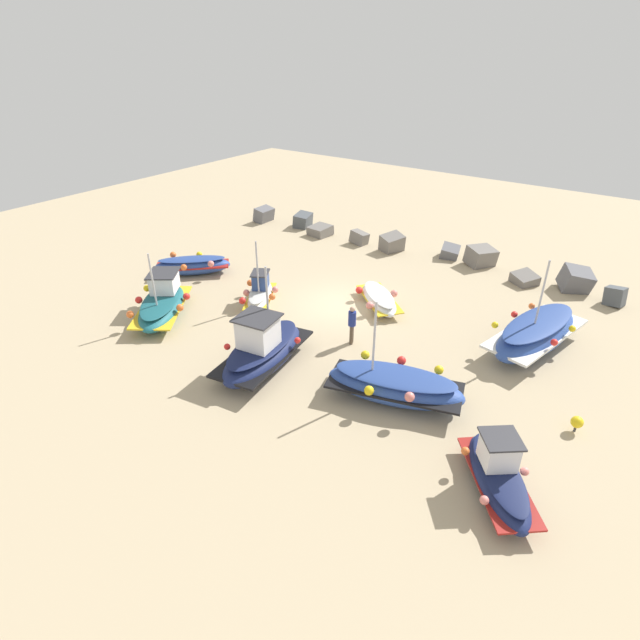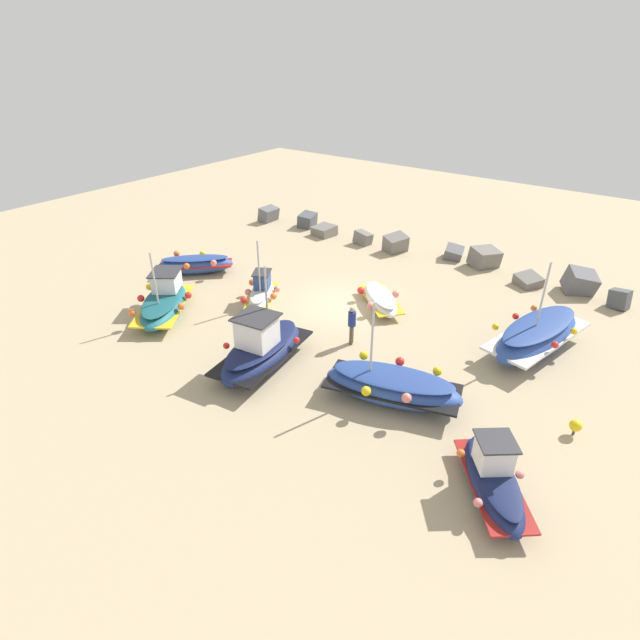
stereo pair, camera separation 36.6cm
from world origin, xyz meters
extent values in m
plane|color=tan|center=(0.00, 0.00, 0.00)|extent=(56.60, 56.60, 0.00)
ellipsoid|color=#2D4C9E|center=(8.46, 1.31, 0.64)|extent=(2.98, 5.56, 1.29)
cube|color=white|center=(8.46, 1.31, 0.71)|extent=(3.00, 5.37, 0.11)
ellipsoid|color=navy|center=(8.46, 1.31, 1.18)|extent=(2.62, 4.89, 0.21)
cylinder|color=#B7B7BC|center=(8.39, 1.00, 2.61)|extent=(0.08, 0.08, 2.65)
sphere|color=yellow|center=(7.13, 0.09, 1.20)|extent=(0.27, 0.27, 0.27)
sphere|color=red|center=(9.31, 0.36, 1.05)|extent=(0.27, 0.27, 0.27)
sphere|color=red|center=(7.45, 1.53, 1.14)|extent=(0.27, 0.27, 0.27)
sphere|color=yellow|center=(9.64, 1.80, 1.08)|extent=(0.27, 0.27, 0.27)
sphere|color=orange|center=(7.78, 2.98, 1.01)|extent=(0.27, 0.27, 0.27)
ellipsoid|color=white|center=(-3.19, -2.13, 0.35)|extent=(2.48, 3.21, 0.71)
cube|color=gold|center=(-3.19, -2.13, 0.39)|extent=(2.45, 3.12, 0.06)
ellipsoid|color=beige|center=(-3.19, -2.13, 0.65)|extent=(2.18, 2.82, 0.11)
cube|color=#2D4784|center=(-3.34, -1.88, 1.07)|extent=(1.03, 1.09, 0.72)
cube|color=#333338|center=(-3.34, -1.88, 1.46)|extent=(1.19, 1.27, 0.06)
cylinder|color=#B7B7BC|center=(-3.08, -2.32, 1.95)|extent=(0.08, 0.08, 2.50)
sphere|color=red|center=(-3.30, -3.21, 0.56)|extent=(0.32, 0.32, 0.32)
sphere|color=orange|center=(-2.41, -2.17, 0.60)|extent=(0.32, 0.32, 0.32)
sphere|color=#EA7F75|center=(-3.75, -2.46, 0.53)|extent=(0.32, 0.32, 0.32)
sphere|color=#EA7F75|center=(-2.85, -1.42, 0.55)|extent=(0.32, 0.32, 0.32)
sphere|color=orange|center=(-4.19, -1.71, 0.65)|extent=(0.32, 0.32, 0.32)
ellipsoid|color=#2D4C9E|center=(-8.43, -1.60, 0.46)|extent=(3.81, 3.73, 0.99)
cube|color=maroon|center=(-8.43, -1.60, 0.50)|extent=(3.70, 3.62, 0.15)
ellipsoid|color=navy|center=(-8.43, -1.60, 0.84)|extent=(3.33, 3.25, 0.22)
sphere|color=#EA7F75|center=(-7.13, -1.46, 0.85)|extent=(0.33, 0.33, 0.33)
sphere|color=yellow|center=(-8.73, -0.79, 0.77)|extent=(0.33, 0.33, 0.33)
sphere|color=orange|center=(-8.13, -2.42, 0.73)|extent=(0.33, 0.33, 0.33)
sphere|color=orange|center=(-9.73, -1.75, 0.84)|extent=(0.33, 0.33, 0.33)
ellipsoid|color=white|center=(1.49, 0.94, 0.33)|extent=(3.37, 3.16, 0.69)
cube|color=gold|center=(1.49, 0.94, 0.36)|extent=(3.29, 3.09, 0.09)
ellipsoid|color=beige|center=(1.49, 0.94, 0.60)|extent=(2.96, 2.77, 0.13)
sphere|color=#EA7F75|center=(1.61, -0.13, 0.50)|extent=(0.35, 0.35, 0.35)
sphere|color=#EA7F75|center=(1.97, 1.50, 0.55)|extent=(0.35, 0.35, 0.35)
sphere|color=red|center=(0.41, 0.92, 0.52)|extent=(0.35, 0.35, 0.35)
ellipsoid|color=navy|center=(9.72, -6.96, 0.39)|extent=(3.17, 3.54, 0.82)
cube|color=maroon|center=(9.72, -6.96, 0.43)|extent=(3.10, 3.44, 0.11)
ellipsoid|color=#151E45|center=(9.72, -6.96, 0.72)|extent=(2.77, 3.10, 0.16)
cube|color=white|center=(9.54, -6.73, 1.20)|extent=(1.22, 1.22, 0.84)
cube|color=#333338|center=(9.54, -6.73, 1.65)|extent=(1.42, 1.41, 0.06)
sphere|color=#EA7F75|center=(9.70, -8.04, 0.62)|extent=(0.24, 0.24, 0.24)
sphere|color=#EA7F75|center=(10.27, -6.52, 0.72)|extent=(0.24, 0.24, 0.24)
sphere|color=orange|center=(8.67, -6.74, 0.74)|extent=(0.24, 0.24, 0.24)
ellipsoid|color=#1E6670|center=(-5.97, -5.62, 0.44)|extent=(4.00, 4.60, 0.92)
cube|color=gold|center=(-5.97, -5.62, 0.48)|extent=(3.93, 4.48, 0.12)
ellipsoid|color=#1A565F|center=(-5.97, -5.62, 0.80)|extent=(3.50, 4.04, 0.18)
cube|color=white|center=(-6.47, -4.92, 1.29)|extent=(1.63, 1.67, 0.83)
cube|color=#333338|center=(-6.47, -4.92, 1.73)|extent=(1.89, 1.94, 0.06)
cylinder|color=#B7B7BC|center=(-5.61, -6.12, 2.06)|extent=(0.08, 0.08, 2.38)
sphere|color=orange|center=(-6.04, -7.20, 0.74)|extent=(0.32, 0.32, 0.32)
sphere|color=orange|center=(-4.81, -5.55, 0.74)|extent=(0.32, 0.32, 0.32)
sphere|color=red|center=(-6.77, -6.20, 0.81)|extent=(0.32, 0.32, 0.32)
sphere|color=red|center=(-5.53, -4.54, 0.67)|extent=(0.32, 0.32, 0.32)
sphere|color=yellow|center=(-7.49, -5.20, 0.80)|extent=(0.32, 0.32, 0.32)
ellipsoid|color=navy|center=(0.41, -6.02, 0.54)|extent=(2.58, 4.82, 1.13)
cube|color=black|center=(0.41, -6.02, 0.59)|extent=(2.60, 4.65, 0.14)
ellipsoid|color=#151E45|center=(0.41, -6.02, 0.99)|extent=(2.24, 4.24, 0.22)
cube|color=white|center=(0.45, -6.26, 1.65)|extent=(1.40, 1.37, 1.13)
cube|color=#333338|center=(0.45, -6.26, 2.24)|extent=(1.63, 1.59, 0.06)
cylinder|color=#B7B7BC|center=(0.35, -5.55, 2.52)|extent=(0.08, 0.08, 2.88)
sphere|color=red|center=(1.33, -5.07, 1.00)|extent=(0.25, 0.25, 0.25)
sphere|color=red|center=(-0.50, -6.96, 1.02)|extent=(0.25, 0.25, 0.25)
ellipsoid|color=#2D4C9E|center=(5.45, -4.93, 0.53)|extent=(5.07, 3.04, 1.09)
cube|color=black|center=(5.45, -4.93, 0.58)|extent=(4.90, 3.04, 0.13)
ellipsoid|color=navy|center=(5.45, -4.93, 0.97)|extent=(4.46, 2.66, 0.20)
cylinder|color=#B7B7BC|center=(4.66, -5.16, 2.36)|extent=(0.08, 0.08, 2.62)
sphere|color=yellow|center=(3.88, -4.33, 0.92)|extent=(0.33, 0.33, 0.33)
sphere|color=yellow|center=(5.09, -6.09, 0.91)|extent=(0.33, 0.33, 0.33)
sphere|color=red|center=(5.16, -3.96, 0.96)|extent=(0.33, 0.33, 0.33)
sphere|color=#EA7F75|center=(6.37, -5.72, 0.99)|extent=(0.33, 0.33, 0.33)
sphere|color=yellow|center=(6.44, -3.59, 0.87)|extent=(0.33, 0.33, 0.33)
cylinder|color=brown|center=(2.28, -2.73, 0.42)|extent=(0.14, 0.14, 0.85)
cylinder|color=brown|center=(2.22, -2.58, 0.42)|extent=(0.14, 0.14, 0.85)
cylinder|color=navy|center=(2.25, -2.65, 1.16)|extent=(0.32, 0.32, 0.62)
sphere|color=tan|center=(2.25, -2.65, 1.58)|extent=(0.22, 0.22, 0.22)
cube|color=slate|center=(-11.25, 7.39, 0.46)|extent=(1.00, 1.27, 1.07)
cube|color=#4C5156|center=(-8.38, 8.04, 0.43)|extent=(1.30, 1.48, 1.02)
cube|color=slate|center=(-6.46, 7.33, 0.30)|extent=(1.44, 1.47, 0.71)
cube|color=slate|center=(-3.62, 7.47, 0.37)|extent=(1.22, 0.85, 0.92)
cube|color=slate|center=(-1.41, 7.54, 0.49)|extent=(1.50, 1.67, 1.26)
cube|color=slate|center=(1.80, 8.57, 0.32)|extent=(1.32, 1.35, 0.98)
cube|color=slate|center=(3.60, 8.51, 0.50)|extent=(1.85, 1.83, 1.19)
cube|color=slate|center=(6.34, 7.42, 0.26)|extent=(1.55, 1.59, 0.79)
cube|color=slate|center=(8.58, 8.11, 0.54)|extent=(1.94, 1.78, 1.49)
cube|color=#4C5156|center=(10.46, 7.50, 0.43)|extent=(1.05, 0.97, 1.05)
cylinder|color=#3F3F42|center=(10.96, -3.03, 0.09)|extent=(0.08, 0.08, 0.17)
sphere|color=yellow|center=(10.96, -3.03, 0.37)|extent=(0.39, 0.39, 0.39)
camera|label=1|loc=(11.56, -17.92, 11.00)|focal=28.44mm
camera|label=2|loc=(11.86, -17.71, 11.00)|focal=28.44mm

